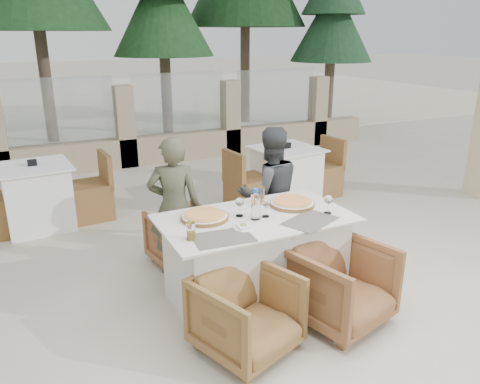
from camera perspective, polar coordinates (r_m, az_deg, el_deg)
name	(u,v)px	position (r m, az deg, el deg)	size (l,w,h in m)	color
ground	(252,294)	(4.30, 1.51, -12.37)	(80.00, 80.00, 0.00)	beige
sand_patch	(67,101)	(17.49, -20.39, 10.33)	(30.00, 16.00, 0.01)	#F3EAC7
perimeter_wall_far	(125,121)	(8.37, -13.86, 8.42)	(10.00, 0.34, 1.60)	tan
pine_centre	(163,20)	(10.95, -9.40, 19.97)	(2.20, 2.20, 5.00)	#214E23
pine_far_right	(332,32)	(12.14, 11.15, 18.55)	(1.98, 1.98, 4.50)	#204929
dining_table	(255,259)	(4.07, 1.86, -8.11)	(1.60, 0.90, 0.77)	beige
placemat_near_left	(223,238)	(3.52, -2.08, -5.61)	(0.45, 0.30, 0.00)	#5E5951
placemat_near_right	(310,221)	(3.87, 8.55, -3.50)	(0.45, 0.30, 0.00)	#5D5950
pizza_left	(205,216)	(3.87, -4.33, -2.96)	(0.40, 0.40, 0.05)	#CD5E1B
pizza_right	(292,203)	(4.19, 6.37, -1.29)	(0.40, 0.40, 0.05)	#DE4C1E
water_bottle	(256,204)	(3.82, 1.91, -1.48)	(0.08, 0.08, 0.27)	#BAD5F5
wine_glass_centre	(240,206)	(3.90, -0.05, -1.70)	(0.08, 0.08, 0.18)	white
wine_glass_near	(266,206)	(3.89, 3.16, -1.77)	(0.08, 0.08, 0.18)	white
wine_glass_corner	(328,203)	(4.03, 10.69, -1.35)	(0.08, 0.08, 0.18)	white
beer_glass_left	(191,231)	(3.49, -6.00, -4.76)	(0.07, 0.07, 0.13)	#C08D1B
beer_glass_right	(260,195)	(4.21, 2.49, -0.36)	(0.08, 0.08, 0.16)	orange
olive_dish	(244,226)	(3.67, 0.44, -4.22)	(0.11, 0.11, 0.04)	white
armchair_far_left	(183,237)	(4.76, -6.98, -5.51)	(0.60, 0.61, 0.56)	brown
armchair_far_right	(255,232)	(4.86, 1.80, -4.85)	(0.59, 0.61, 0.55)	olive
armchair_near_left	(247,314)	(3.49, 0.80, -14.64)	(0.64, 0.66, 0.60)	olive
armchair_near_right	(340,284)	(3.88, 12.15, -10.94)	(0.70, 0.72, 0.65)	brown
diner_left	(174,207)	(4.46, -8.03, -1.77)	(0.49, 0.32, 1.35)	#4D4D38
diner_right	(270,194)	(4.73, 3.64, -0.23)	(0.67, 0.52, 1.37)	#3D4042
bg_table_a	(37,197)	(6.05, -23.50, -0.55)	(1.64, 0.82, 0.77)	white
bg_table_b	(286,175)	(6.42, 5.62, 2.02)	(1.64, 0.82, 0.77)	white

